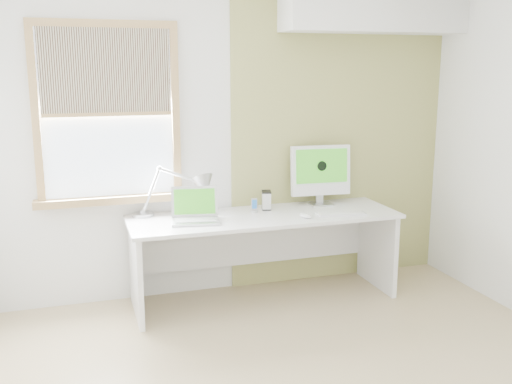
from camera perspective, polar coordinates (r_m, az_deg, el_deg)
name	(u,v)px	position (r m, az deg, el deg)	size (l,w,h in m)	color
room	(312,177)	(3.29, 5.56, 1.45)	(4.04, 3.54, 2.64)	tan
accent_wall	(339,137)	(5.27, 8.15, 5.39)	(2.00, 0.02, 2.60)	#989F52
soffit	(374,7)	(5.20, 11.46, 17.35)	(1.60, 0.40, 0.42)	white
window	(108,115)	(4.71, -14.32, 7.35)	(1.20, 0.14, 1.42)	#9F7A47
desk	(262,236)	(4.85, 0.59, -4.32)	(2.20, 0.70, 0.73)	white
desk_lamp	(193,189)	(4.72, -6.23, 0.28)	(0.70, 0.33, 0.41)	#B1B4B6
laptop	(195,213)	(4.57, -5.99, -2.03)	(0.41, 0.35, 0.26)	#B1B4B6
phone_dock	(254,208)	(4.82, -0.18, -1.60)	(0.07, 0.07, 0.12)	#B1B4B6
external_drive	(266,200)	(4.91, 1.02, -0.81)	(0.10, 0.14, 0.16)	#B1B4B6
imac	(321,172)	(5.08, 6.35, 2.00)	(0.53, 0.18, 0.52)	#B1B4B6
keyboard	(341,214)	(4.78, 8.35, -2.14)	(0.41, 0.17, 0.02)	white
mouse	(305,216)	(4.66, 4.86, -2.34)	(0.07, 0.11, 0.03)	white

